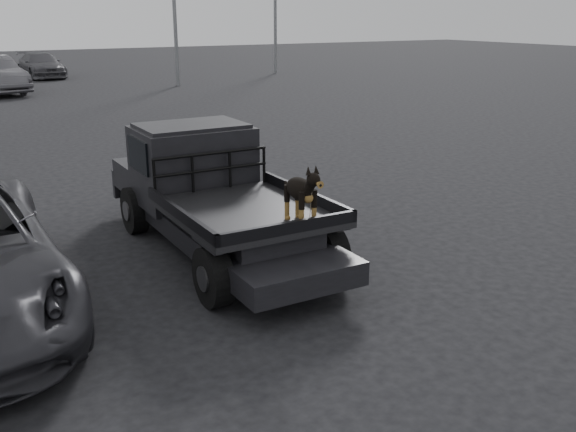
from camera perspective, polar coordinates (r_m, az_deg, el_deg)
ground at (r=8.05m, az=-6.00°, el=-7.85°), size 120.00×120.00×0.00m
flatbed_ute at (r=9.63m, az=-6.18°, el=-0.55°), size 2.00×5.40×0.92m
ute_cab at (r=10.25m, az=-8.51°, el=5.68°), size 1.72×1.30×0.88m
headache_rack at (r=9.61m, az=-6.81°, el=3.94°), size 1.80×0.08×0.55m
dog at (r=8.01m, az=1.12°, el=1.99°), size 0.32×0.60×0.74m
distant_car_b at (r=38.90m, az=-21.09°, el=12.40°), size 2.15×4.70×1.33m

